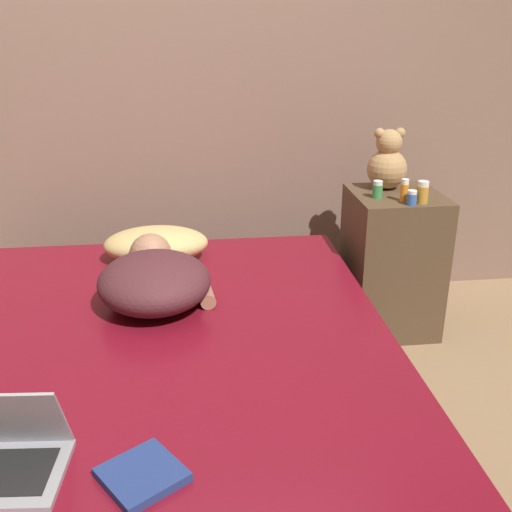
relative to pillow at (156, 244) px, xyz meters
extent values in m
plane|color=#937551|center=(0.01, -0.69, -0.50)|extent=(12.00, 12.00, 0.00)
cube|color=#846656|center=(0.01, 0.54, 0.80)|extent=(8.00, 0.06, 2.60)
cube|color=#4C331E|center=(0.01, -0.69, -0.39)|extent=(1.71, 1.89, 0.22)
cube|color=maroon|center=(0.01, -0.69, -0.18)|extent=(1.67, 1.85, 0.21)
cube|color=brown|center=(1.13, 0.03, -0.16)|extent=(0.42, 0.43, 0.69)
ellipsoid|color=tan|center=(0.00, 0.00, 0.00)|extent=(0.47, 0.29, 0.15)
ellipsoid|color=#4C2328|center=(0.01, -0.47, 0.02)|extent=(0.47, 0.50, 0.20)
sphere|color=#A87556|center=(-0.02, -0.16, 0.01)|extent=(0.18, 0.18, 0.18)
cylinder|color=#A87556|center=(0.20, -0.43, -0.05)|extent=(0.08, 0.21, 0.06)
sphere|color=tan|center=(1.11, 0.13, 0.28)|extent=(0.19, 0.19, 0.19)
sphere|color=tan|center=(1.11, 0.13, 0.41)|extent=(0.12, 0.12, 0.12)
sphere|color=tan|center=(1.06, 0.13, 0.46)|extent=(0.05, 0.05, 0.05)
sphere|color=tan|center=(1.16, 0.13, 0.46)|extent=(0.05, 0.05, 0.05)
cylinder|color=#3D8E4C|center=(1.02, -0.02, 0.22)|extent=(0.05, 0.05, 0.06)
cylinder|color=white|center=(1.02, -0.02, 0.26)|extent=(0.04, 0.04, 0.02)
cylinder|color=gold|center=(1.19, -0.12, 0.23)|extent=(0.05, 0.05, 0.08)
cylinder|color=white|center=(1.19, -0.12, 0.28)|extent=(0.05, 0.05, 0.02)
cylinder|color=#3866B2|center=(1.13, -0.15, 0.21)|extent=(0.04, 0.04, 0.05)
cylinder|color=white|center=(1.13, -0.15, 0.25)|extent=(0.04, 0.04, 0.01)
cylinder|color=orange|center=(1.12, -0.09, 0.23)|extent=(0.04, 0.04, 0.08)
cylinder|color=white|center=(1.12, -0.09, 0.28)|extent=(0.03, 0.03, 0.02)
cube|color=navy|center=(0.01, -1.41, -0.06)|extent=(0.24, 0.24, 0.02)
camera|label=1|loc=(0.15, -2.58, 0.97)|focal=42.00mm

